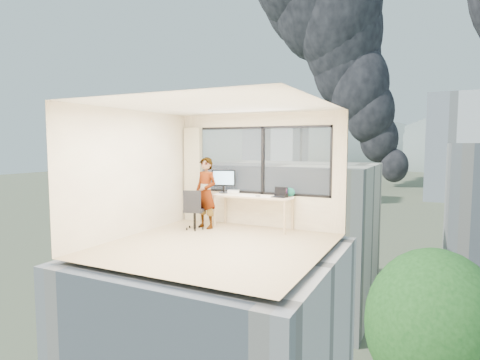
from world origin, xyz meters
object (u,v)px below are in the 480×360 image
Objects in this scene: chair at (195,209)px; game_console at (234,191)px; handbag at (289,192)px; person at (206,193)px; laptop at (279,193)px; desk at (253,212)px; monitor at (224,181)px.

chair is 1.11m from game_console.
game_console is at bearing 44.89° from chair.
game_console is 1.41m from handbag.
person is 5.85× the size of game_console.
laptop is 0.26m from handbag.
laptop is (1.75, 0.65, 0.39)m from chair.
person is at bearing -139.80° from handbag.
desk is 1.31m from chair.
desk is 0.77m from game_console.
desk is at bearing 15.06° from chair.
handbag reaches higher than game_console.
handbag is (1.91, 0.85, 0.39)m from chair.
monitor is at bearing 84.90° from person.
chair is 2.13m from handbag.
handbag is (0.80, 0.16, 0.47)m from desk.
chair reaches higher than game_console.
person is 4.96× the size of laptop.
person is 1.87m from handbag.
desk is 5.57× the size of laptop.
monitor reaches higher than chair.
game_console is at bearing 169.65° from laptop.
monitor is 2.03× the size of game_console.
game_console is (0.51, 0.93, 0.33)m from chair.
handbag is at bearing 53.44° from laptop.
laptop reaches higher than chair.
laptop is 1.26× the size of handbag.
person is 0.77m from game_console.
desk is 3.24× the size of monitor.
chair is (-1.11, -0.68, 0.08)m from desk.
handbag is at bearing 11.63° from desk.
monitor is 1.46m from laptop.
chair is 0.45m from person.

